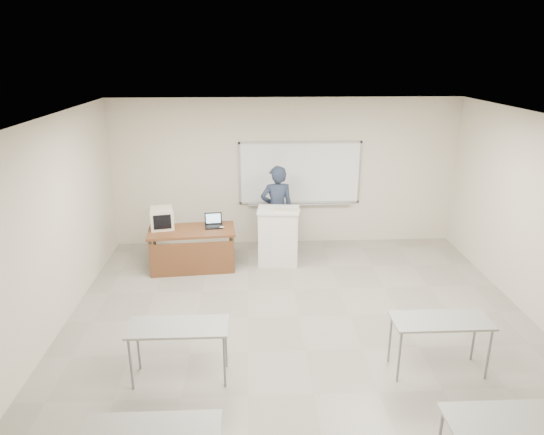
{
  "coord_description": "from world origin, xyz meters",
  "views": [
    {
      "loc": [
        -0.71,
        -5.59,
        3.83
      ],
      "look_at": [
        -0.35,
        2.2,
        1.16
      ],
      "focal_mm": 32.0,
      "sensor_mm": 36.0,
      "label": 1
    }
  ],
  "objects_px": {
    "instructor_desk": "(191,241)",
    "keyboard": "(287,210)",
    "podium": "(278,236)",
    "whiteboard": "(300,174)",
    "mouse": "(222,227)",
    "presenter": "(277,210)",
    "crt_monitor": "(162,218)",
    "laptop": "(214,223)"
  },
  "relations": [
    {
      "from": "mouse",
      "to": "instructor_desk",
      "type": "bearing_deg",
      "value": -144.54
    },
    {
      "from": "instructor_desk",
      "to": "laptop",
      "type": "distance_m",
      "value": 0.54
    },
    {
      "from": "podium",
      "to": "crt_monitor",
      "type": "relative_size",
      "value": 2.34
    },
    {
      "from": "instructor_desk",
      "to": "mouse",
      "type": "xyz_separation_m",
      "value": [
        0.55,
        0.16,
        0.21
      ]
    },
    {
      "from": "mouse",
      "to": "presenter",
      "type": "height_order",
      "value": "presenter"
    },
    {
      "from": "podium",
      "to": "keyboard",
      "type": "xyz_separation_m",
      "value": [
        0.15,
        -0.12,
        0.55
      ]
    },
    {
      "from": "crt_monitor",
      "to": "presenter",
      "type": "relative_size",
      "value": 0.26
    },
    {
      "from": "podium",
      "to": "whiteboard",
      "type": "bearing_deg",
      "value": 70.33
    },
    {
      "from": "podium",
      "to": "laptop",
      "type": "bearing_deg",
      "value": -175.79
    },
    {
      "from": "whiteboard",
      "to": "crt_monitor",
      "type": "bearing_deg",
      "value": -158.05
    },
    {
      "from": "whiteboard",
      "to": "presenter",
      "type": "height_order",
      "value": "whiteboard"
    },
    {
      "from": "crt_monitor",
      "to": "keyboard",
      "type": "relative_size",
      "value": 0.96
    },
    {
      "from": "laptop",
      "to": "mouse",
      "type": "relative_size",
      "value": 3.39
    },
    {
      "from": "instructor_desk",
      "to": "mouse",
      "type": "relative_size",
      "value": 16.7
    },
    {
      "from": "podium",
      "to": "laptop",
      "type": "xyz_separation_m",
      "value": [
        -1.2,
        0.03,
        0.26
      ]
    },
    {
      "from": "whiteboard",
      "to": "laptop",
      "type": "distance_m",
      "value": 2.1
    },
    {
      "from": "whiteboard",
      "to": "crt_monitor",
      "type": "height_order",
      "value": "whiteboard"
    },
    {
      "from": "whiteboard",
      "to": "podium",
      "type": "bearing_deg",
      "value": -115.14
    },
    {
      "from": "instructor_desk",
      "to": "laptop",
      "type": "xyz_separation_m",
      "value": [
        0.4,
        0.27,
        0.24
      ]
    },
    {
      "from": "whiteboard",
      "to": "mouse",
      "type": "height_order",
      "value": "whiteboard"
    },
    {
      "from": "whiteboard",
      "to": "presenter",
      "type": "distance_m",
      "value": 0.94
    },
    {
      "from": "crt_monitor",
      "to": "keyboard",
      "type": "distance_m",
      "value": 2.31
    },
    {
      "from": "laptop",
      "to": "keyboard",
      "type": "distance_m",
      "value": 1.39
    },
    {
      "from": "whiteboard",
      "to": "keyboard",
      "type": "relative_size",
      "value": 5.19
    },
    {
      "from": "crt_monitor",
      "to": "mouse",
      "type": "bearing_deg",
      "value": -15.11
    },
    {
      "from": "keyboard",
      "to": "crt_monitor",
      "type": "bearing_deg",
      "value": -171.76
    },
    {
      "from": "podium",
      "to": "presenter",
      "type": "relative_size",
      "value": 0.61
    },
    {
      "from": "laptop",
      "to": "instructor_desk",
      "type": "bearing_deg",
      "value": -152.37
    },
    {
      "from": "instructor_desk",
      "to": "crt_monitor",
      "type": "xyz_separation_m",
      "value": [
        -0.55,
        0.24,
        0.37
      ]
    },
    {
      "from": "keyboard",
      "to": "presenter",
      "type": "bearing_deg",
      "value": 114.04
    },
    {
      "from": "podium",
      "to": "mouse",
      "type": "distance_m",
      "value": 1.08
    },
    {
      "from": "laptop",
      "to": "mouse",
      "type": "distance_m",
      "value": 0.19
    },
    {
      "from": "crt_monitor",
      "to": "mouse",
      "type": "relative_size",
      "value": 4.91
    },
    {
      "from": "instructor_desk",
      "to": "presenter",
      "type": "xyz_separation_m",
      "value": [
        1.6,
        0.77,
        0.33
      ]
    },
    {
      "from": "instructor_desk",
      "to": "keyboard",
      "type": "distance_m",
      "value": 1.83
    },
    {
      "from": "instructor_desk",
      "to": "keyboard",
      "type": "relative_size",
      "value": 3.28
    },
    {
      "from": "mouse",
      "to": "laptop",
      "type": "bearing_deg",
      "value": 164.12
    },
    {
      "from": "whiteboard",
      "to": "mouse",
      "type": "xyz_separation_m",
      "value": [
        -1.55,
        -1.14,
        -0.71
      ]
    },
    {
      "from": "mouse",
      "to": "keyboard",
      "type": "relative_size",
      "value": 0.2
    },
    {
      "from": "podium",
      "to": "mouse",
      "type": "relative_size",
      "value": 11.5
    },
    {
      "from": "presenter",
      "to": "instructor_desk",
      "type": "bearing_deg",
      "value": 18.08
    },
    {
      "from": "mouse",
      "to": "podium",
      "type": "bearing_deg",
      "value": 23.28
    }
  ]
}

